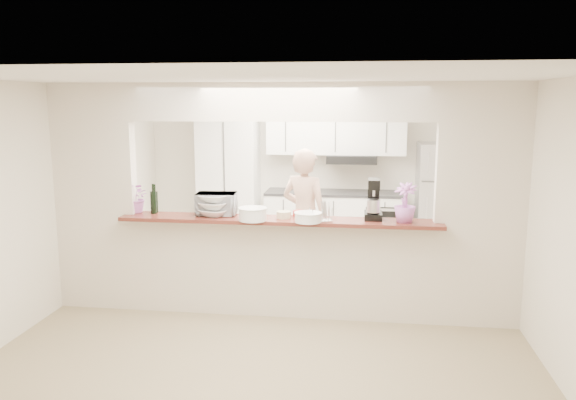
% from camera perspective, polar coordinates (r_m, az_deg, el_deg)
% --- Properties ---
extents(floor, '(6.00, 6.00, 0.00)m').
position_cam_1_polar(floor, '(6.28, -0.85, -11.55)').
color(floor, tan).
rests_on(floor, ground).
extents(tile_overlay, '(5.00, 2.90, 0.01)m').
position_cam_1_polar(tile_overlay, '(7.73, 0.86, -7.31)').
color(tile_overlay, beige).
rests_on(tile_overlay, floor).
extents(partition, '(5.00, 0.15, 2.50)m').
position_cam_1_polar(partition, '(5.89, -0.89, 1.97)').
color(partition, beige).
rests_on(partition, floor).
extents(bar_counter, '(3.40, 0.38, 1.09)m').
position_cam_1_polar(bar_counter, '(6.09, -0.87, -6.52)').
color(bar_counter, beige).
rests_on(bar_counter, floor).
extents(kitchen_cabinets, '(3.15, 0.62, 2.25)m').
position_cam_1_polar(kitchen_cabinets, '(8.66, 0.57, 1.19)').
color(kitchen_cabinets, white).
rests_on(kitchen_cabinets, floor).
extents(refrigerator, '(0.75, 0.70, 1.70)m').
position_cam_1_polar(refrigerator, '(8.63, 15.41, -0.05)').
color(refrigerator, silver).
rests_on(refrigerator, floor).
extents(flower_left, '(0.34, 0.31, 0.33)m').
position_cam_1_polar(flower_left, '(6.41, -15.11, 0.24)').
color(flower_left, '#DF76CD').
rests_on(flower_left, bar_counter).
extents(wine_bottle_a, '(0.07, 0.07, 0.33)m').
position_cam_1_polar(wine_bottle_a, '(6.32, -13.52, -0.19)').
color(wine_bottle_a, black).
rests_on(wine_bottle_a, bar_counter).
extents(wine_bottle_b, '(0.06, 0.06, 0.32)m').
position_cam_1_polar(wine_bottle_b, '(6.36, -13.36, -0.15)').
color(wine_bottle_b, black).
rests_on(wine_bottle_b, bar_counter).
extents(toaster_oven, '(0.45, 0.33, 0.24)m').
position_cam_1_polar(toaster_oven, '(6.13, -7.30, -0.40)').
color(toaster_oven, '#BBBCC1').
rests_on(toaster_oven, bar_counter).
extents(serving_bowls, '(0.38, 0.38, 0.23)m').
position_cam_1_polar(serving_bowls, '(6.06, -7.48, -0.57)').
color(serving_bowls, white).
rests_on(serving_bowls, bar_counter).
extents(plate_stack_a, '(0.29, 0.29, 0.13)m').
position_cam_1_polar(plate_stack_a, '(5.81, -3.60, -1.43)').
color(plate_stack_a, white).
rests_on(plate_stack_a, bar_counter).
extents(plate_stack_b, '(0.28, 0.28, 0.10)m').
position_cam_1_polar(plate_stack_b, '(5.73, 2.06, -1.76)').
color(plate_stack_b, white).
rests_on(plate_stack_b, bar_counter).
extents(red_bowl, '(0.13, 0.13, 0.06)m').
position_cam_1_polar(red_bowl, '(6.01, 1.12, -1.38)').
color(red_bowl, maroon).
rests_on(red_bowl, bar_counter).
extents(tan_bowl, '(0.15, 0.15, 0.07)m').
position_cam_1_polar(tan_bowl, '(5.92, -0.44, -1.50)').
color(tan_bowl, tan).
rests_on(tan_bowl, bar_counter).
extents(utensil_caddy, '(0.26, 0.20, 0.21)m').
position_cam_1_polar(utensil_caddy, '(5.75, 3.34, -1.34)').
color(utensil_caddy, silver).
rests_on(utensil_caddy, bar_counter).
extents(stand_mixer, '(0.18, 0.29, 0.42)m').
position_cam_1_polar(stand_mixer, '(5.93, 8.67, -0.09)').
color(stand_mixer, black).
rests_on(stand_mixer, bar_counter).
extents(flower_right, '(0.29, 0.29, 0.41)m').
position_cam_1_polar(flower_right, '(5.81, 11.80, -0.26)').
color(flower_right, '#AC63B8').
rests_on(flower_right, bar_counter).
extents(person, '(0.74, 0.63, 1.72)m').
position_cam_1_polar(person, '(7.06, 1.72, -1.78)').
color(person, tan).
rests_on(person, floor).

